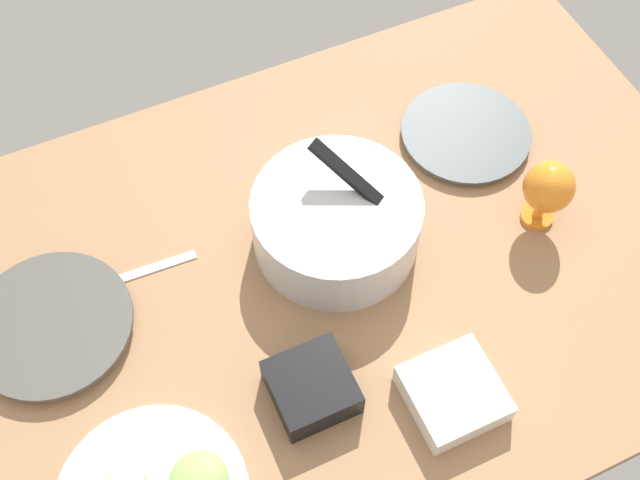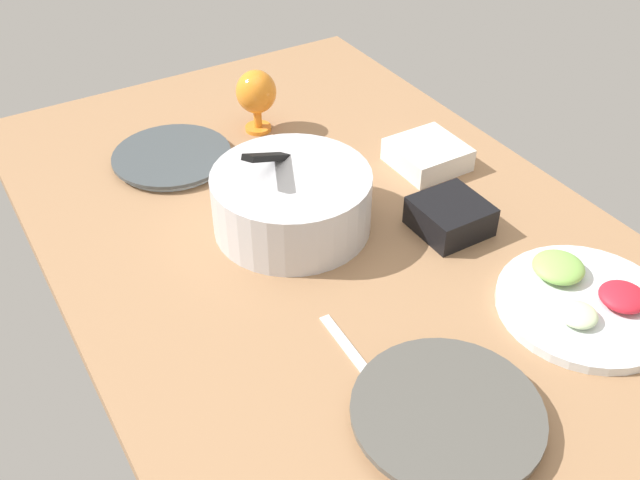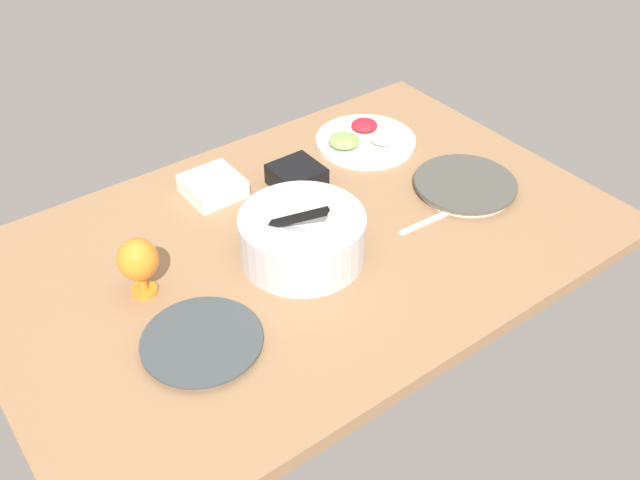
# 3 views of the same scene
# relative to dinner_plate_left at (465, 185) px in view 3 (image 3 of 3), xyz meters

# --- Properties ---
(ground_plane) EXTENTS (1.60, 1.04, 0.04)m
(ground_plane) POSITION_rel_dinner_plate_left_xyz_m (0.49, -0.09, -0.03)
(ground_plane) COLOR #99704C
(dinner_plate_left) EXTENTS (0.29, 0.29, 0.03)m
(dinner_plate_left) POSITION_rel_dinner_plate_left_xyz_m (0.00, 0.00, 0.00)
(dinner_plate_left) COLOR silver
(dinner_plate_left) RESTS_ON ground_plane
(dinner_plate_right) EXTENTS (0.27, 0.27, 0.02)m
(dinner_plate_right) POSITION_rel_dinner_plate_left_xyz_m (0.89, 0.08, -0.00)
(dinner_plate_right) COLOR silver
(dinner_plate_right) RESTS_ON ground_plane
(mixing_bowl) EXTENTS (0.31, 0.31, 0.20)m
(mixing_bowl) POSITION_rel_dinner_plate_left_xyz_m (0.54, -0.04, 0.05)
(mixing_bowl) COLOR silver
(mixing_bowl) RESTS_ON ground_plane
(fruit_platter) EXTENTS (0.31, 0.31, 0.05)m
(fruit_platter) POSITION_rel_dinner_plate_left_xyz_m (0.07, -0.36, 0.00)
(fruit_platter) COLOR silver
(fruit_platter) RESTS_ON ground_plane
(hurricane_glass_orange) EXTENTS (0.09, 0.09, 0.15)m
(hurricane_glass_orange) POSITION_rel_dinner_plate_left_xyz_m (0.91, -0.15, 0.08)
(hurricane_glass_orange) COLOR orange
(hurricane_glass_orange) RESTS_ON ground_plane
(square_bowl_black) EXTENTS (0.13, 0.13, 0.06)m
(square_bowl_black) POSITION_rel_dinner_plate_left_xyz_m (0.37, -0.30, 0.02)
(square_bowl_black) COLOR black
(square_bowl_black) RESTS_ON ground_plane
(square_bowl_white) EXTENTS (0.15, 0.15, 0.05)m
(square_bowl_white) POSITION_rel_dinner_plate_left_xyz_m (0.58, -0.41, 0.01)
(square_bowl_white) COLOR white
(square_bowl_white) RESTS_ON ground_plane
(fork_by_left_plate) EXTENTS (0.18, 0.03, 0.01)m
(fork_by_left_plate) POSITION_rel_dinner_plate_left_xyz_m (0.19, 0.05, -0.01)
(fork_by_left_plate) COLOR silver
(fork_by_left_plate) RESTS_ON ground_plane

